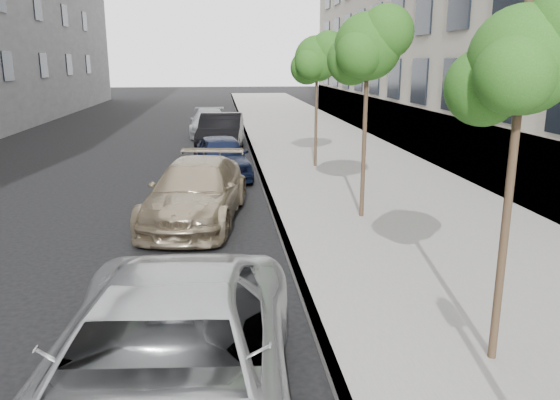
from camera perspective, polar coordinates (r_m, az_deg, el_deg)
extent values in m
cube|color=gray|center=(28.91, 2.63, 6.99)|extent=(6.40, 72.00, 0.14)
cube|color=#9E9B93|center=(28.60, -3.61, 6.89)|extent=(0.15, 72.00, 0.14)
cylinder|color=#38281C|center=(6.87, 22.84, 0.97)|extent=(0.10, 0.10, 4.32)
sphere|color=#185A17|center=(6.71, 24.07, 13.19)|extent=(1.20, 1.20, 1.20)
sphere|color=#185A17|center=(6.80, 20.52, 10.98)|extent=(0.90, 0.90, 0.90)
cylinder|color=#38281C|center=(12.84, 8.88, 8.35)|extent=(0.10, 0.10, 4.63)
sphere|color=#185A17|center=(12.78, 9.16, 15.56)|extent=(1.51, 1.51, 1.51)
sphere|color=#185A17|center=(12.69, 11.06, 16.85)|extent=(1.20, 1.20, 1.20)
sphere|color=#185A17|center=(12.94, 7.49, 14.27)|extent=(1.13, 1.13, 1.13)
cylinder|color=#38281C|center=(19.18, 3.81, 10.05)|extent=(0.10, 0.10, 4.39)
sphere|color=#185A17|center=(19.12, 3.89, 14.52)|extent=(1.54, 1.54, 1.54)
sphere|color=#185A17|center=(18.99, 5.09, 15.41)|extent=(1.23, 1.23, 1.23)
sphere|color=#185A17|center=(19.32, 2.84, 13.65)|extent=(1.16, 1.16, 1.16)
imported|color=silver|center=(5.74, -11.97, -17.31)|extent=(2.98, 5.74, 1.55)
imported|color=tan|center=(13.20, -8.74, 0.88)|extent=(2.80, 5.24, 1.44)
imported|color=black|center=(18.21, -6.10, 4.56)|extent=(2.08, 4.22, 1.38)
imported|color=black|center=(23.26, -6.18, 6.96)|extent=(2.11, 5.03, 1.61)
imported|color=#9B9EA3|center=(28.61, -7.41, 8.02)|extent=(1.90, 4.64, 1.34)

